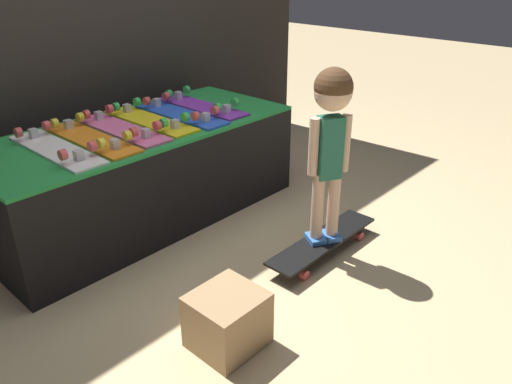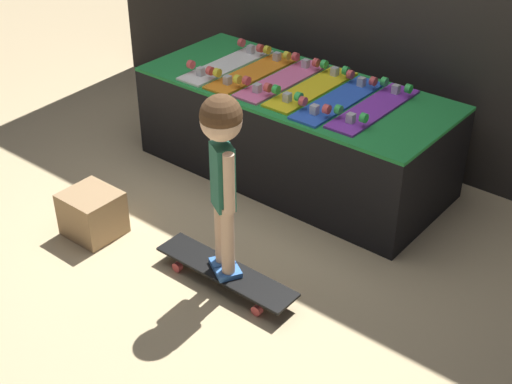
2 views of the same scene
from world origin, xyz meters
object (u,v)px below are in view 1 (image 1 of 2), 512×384
skateboard_white_on_rack (56,148)px  storage_box (227,320)px  skateboard_yellow_on_rack (150,119)px  skateboard_orange_on_rack (91,138)px  skateboard_pink_on_rack (122,128)px  skateboard_blue_on_rack (180,113)px  skateboard_purple_on_rack (201,105)px  child (331,125)px  skateboard_on_floor (323,242)px

skateboard_white_on_rack → storage_box: bearing=-87.3°
skateboard_yellow_on_rack → skateboard_white_on_rack: bearing=-176.8°
skateboard_orange_on_rack → skateboard_pink_on_rack: 0.21m
skateboard_blue_on_rack → storage_box: (-0.78, -1.20, -0.48)m
skateboard_white_on_rack → skateboard_purple_on_rack: 1.04m
skateboard_yellow_on_rack → skateboard_orange_on_rack: bearing=-176.0°
skateboard_yellow_on_rack → skateboard_blue_on_rack: bearing=-8.7°
skateboard_white_on_rack → child: 1.42m
skateboard_pink_on_rack → skateboard_on_floor: bearing=-65.7°
skateboard_orange_on_rack → skateboard_on_floor: size_ratio=0.90×
skateboard_white_on_rack → skateboard_blue_on_rack: 0.83m
skateboard_yellow_on_rack → child: child is taller
skateboard_pink_on_rack → skateboard_blue_on_rack: bearing=-3.1°
skateboard_on_floor → skateboard_purple_on_rack: bearing=83.5°
skateboard_yellow_on_rack → skateboard_on_floor: 1.27m
skateboard_white_on_rack → skateboard_yellow_on_rack: (0.63, 0.04, 0.00)m
skateboard_white_on_rack → skateboard_on_floor: size_ratio=0.90×
skateboard_purple_on_rack → storage_box: size_ratio=2.49×
skateboard_pink_on_rack → child: child is taller
child → skateboard_white_on_rack: bearing=160.0°
skateboard_on_floor → storage_box: storage_box is taller
skateboard_blue_on_rack → child: 1.09m
skateboard_pink_on_rack → skateboard_purple_on_rack: 0.63m
skateboard_purple_on_rack → storage_box: skateboard_purple_on_rack is taller
skateboard_white_on_rack → storage_box: 1.29m
skateboard_blue_on_rack → skateboard_on_floor: bearing=-85.7°
skateboard_yellow_on_rack → storage_box: skateboard_yellow_on_rack is taller
skateboard_white_on_rack → skateboard_orange_on_rack: bearing=1.7°
skateboard_orange_on_rack → skateboard_on_floor: (0.71, -1.08, -0.54)m
storage_box → skateboard_orange_on_rack: bearing=82.8°
storage_box → skateboard_yellow_on_rack: bearing=65.2°
skateboard_white_on_rack → skateboard_orange_on_rack: (0.21, 0.01, 0.00)m
skateboard_purple_on_rack → skateboard_on_floor: 1.24m
skateboard_white_on_rack → storage_box: (0.06, -1.20, -0.48)m
skateboard_pink_on_rack → skateboard_yellow_on_rack: same height
skateboard_yellow_on_rack → skateboard_purple_on_rack: (0.42, 0.00, 0.00)m
skateboard_purple_on_rack → child: (-0.13, -1.12, 0.14)m
skateboard_yellow_on_rack → skateboard_on_floor: (0.29, -1.11, -0.54)m
skateboard_pink_on_rack → storage_box: size_ratio=2.49×
skateboard_pink_on_rack → skateboard_blue_on_rack: size_ratio=1.00×
skateboard_white_on_rack → skateboard_orange_on_rack: size_ratio=1.00×
skateboard_orange_on_rack → skateboard_purple_on_rack: size_ratio=1.00×
skateboard_on_floor → storage_box: 0.87m
skateboard_pink_on_rack → skateboard_blue_on_rack: (0.42, -0.02, 0.00)m
skateboard_yellow_on_rack → skateboard_on_floor: skateboard_yellow_on_rack is taller
skateboard_purple_on_rack → child: bearing=-96.5°
skateboard_orange_on_rack → skateboard_purple_on_rack: bearing=2.2°
skateboard_yellow_on_rack → storage_box: (-0.57, -1.23, -0.48)m
skateboard_blue_on_rack → storage_box: skateboard_blue_on_rack is taller
skateboard_on_floor → skateboard_blue_on_rack: bearing=94.3°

